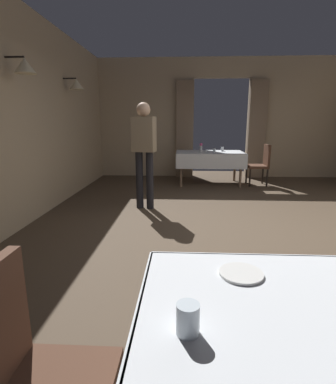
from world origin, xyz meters
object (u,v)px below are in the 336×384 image
object	(u,v)px
dining_table_near	(329,339)
person_waiter_by_doorway	(144,147)
plate_near_a	(241,273)
glass_mid_b	(214,150)
chair_near_left	(28,377)
glass_mid_c	(222,149)
dining_table_mid	(210,156)
flower_vase_mid	(201,147)
chair_mid_right	(261,163)
glass_near_b	(188,319)

from	to	relation	value
dining_table_near	person_waiter_by_doorway	distance (m)	4.05
plate_near_a	glass_mid_b	world-z (taller)	glass_mid_b
chair_near_left	person_waiter_by_doorway	bearing A→B (deg)	91.14
chair_near_left	dining_table_near	bearing A→B (deg)	3.90
plate_near_a	glass_mid_c	size ratio (longest dim) A/B	1.96
chair_near_left	glass_mid_b	world-z (taller)	chair_near_left
dining_table_mid	chair_near_left	size ratio (longest dim) A/B	1.67
flower_vase_mid	glass_mid_b	size ratio (longest dim) A/B	2.45
dining_table_mid	chair_mid_right	distance (m)	1.17
chair_mid_right	flower_vase_mid	xyz separation A→B (m)	(-1.36, 0.17, 0.34)
dining_table_near	chair_mid_right	xyz separation A→B (m)	(1.25, 5.88, -0.14)
chair_near_left	flower_vase_mid	distance (m)	6.20
glass_mid_c	glass_mid_b	bearing A→B (deg)	-135.74
chair_near_left	glass_mid_c	distance (m)	6.39
dining_table_near	plate_near_a	bearing A→B (deg)	133.41
chair_mid_right	plate_near_a	xyz separation A→B (m)	(-1.51, -5.60, 0.24)
dining_table_mid	person_waiter_by_doorway	bearing A→B (deg)	-120.55
dining_table_near	person_waiter_by_doorway	world-z (taller)	person_waiter_by_doorway
flower_vase_mid	glass_mid_c	size ratio (longest dim) A/B	1.99
glass_mid_b	chair_near_left	bearing A→B (deg)	-101.92
dining_table_mid	glass_near_b	xyz separation A→B (m)	(-0.60, -6.09, 0.15)
chair_mid_right	dining_table_near	bearing A→B (deg)	-102.02
chair_mid_right	person_waiter_by_doorway	size ratio (longest dim) A/B	0.54
chair_near_left	flower_vase_mid	bearing A→B (deg)	80.99
flower_vase_mid	glass_mid_c	xyz separation A→B (m)	(0.51, 0.09, -0.06)
chair_mid_right	glass_mid_b	xyz separation A→B (m)	(-1.06, 0.06, 0.28)
dining_table_near	flower_vase_mid	size ratio (longest dim) A/B	6.97
flower_vase_mid	glass_mid_c	world-z (taller)	flower_vase_mid
dining_table_mid	person_waiter_by_doorway	xyz separation A→B (m)	(-1.25, -2.12, 0.37)
flower_vase_mid	dining_table_near	bearing A→B (deg)	-88.97
glass_mid_b	glass_mid_c	size ratio (longest dim) A/B	0.81
chair_mid_right	glass_mid_c	distance (m)	0.94
chair_mid_right	glass_mid_b	bearing A→B (deg)	176.98
glass_mid_c	plate_near_a	bearing A→B (deg)	-96.44
dining_table_near	person_waiter_by_doorway	size ratio (longest dim) A/B	0.81
dining_table_near	flower_vase_mid	bearing A→B (deg)	91.03
chair_mid_right	flower_vase_mid	distance (m)	1.41
dining_table_mid	chair_near_left	bearing A→B (deg)	-100.95
dining_table_mid	glass_mid_c	bearing A→B (deg)	26.59
glass_near_b	person_waiter_by_doorway	world-z (taller)	person_waiter_by_doorway
glass_near_b	glass_mid_c	size ratio (longest dim) A/B	1.03
glass_near_b	dining_table_mid	bearing A→B (deg)	84.39
chair_mid_right	glass_mid_c	xyz separation A→B (m)	(-0.85, 0.26, 0.28)
glass_mid_b	glass_mid_c	bearing A→B (deg)	44.26
flower_vase_mid	glass_mid_b	distance (m)	0.32
glass_mid_b	person_waiter_by_doorway	bearing A→B (deg)	-123.08
glass_mid_b	glass_near_b	bearing A→B (deg)	-96.56
glass_mid_c	chair_near_left	bearing A→B (deg)	-103.38
dining_table_mid	glass_mid_c	xyz separation A→B (m)	(0.31, 0.15, 0.15)
dining_table_near	chair_near_left	size ratio (longest dim) A/B	1.49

